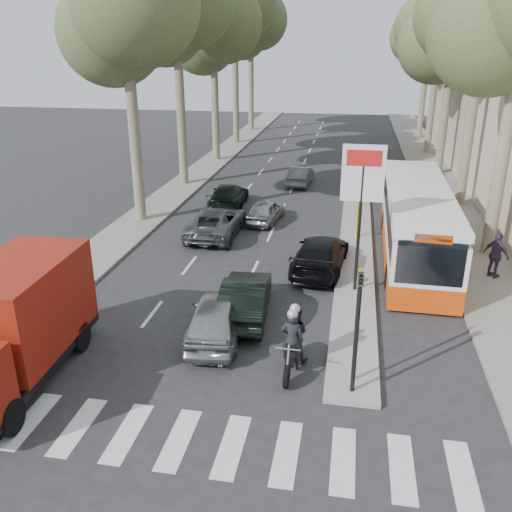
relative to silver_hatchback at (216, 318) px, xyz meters
The scene contains 25 objects.
ground 1.55m from the silver_hatchback, 37.66° to the right, with size 120.00×120.00×0.00m, color #28282B.
sidewalk_right 26.03m from the silver_hatchback, 68.12° to the left, with size 3.20×70.00×0.12m, color gray.
median_left 28.02m from the silver_hatchback, 104.26° to the left, with size 2.40×64.00×0.12m, color gray.
traffic_island 11.06m from the silver_hatchback, 66.80° to the left, with size 1.50×26.00×0.16m, color gray.
billboard 6.72m from the silver_hatchback, 43.65° to the left, with size 1.50×12.10×5.60m.
traffic_light_island 5.26m from the silver_hatchback, 28.37° to the right, with size 0.16×0.41×3.60m.
tree_l_a 16.33m from the silver_hatchback, 121.02° to the left, with size 7.40×7.20×14.10m.
tree_l_b 22.93m from the silver_hatchback, 109.64° to the left, with size 7.40×7.20×14.88m.
tree_l_c 29.58m from the silver_hatchback, 103.75° to the left, with size 7.40×7.20×13.71m.
tree_l_d 37.57m from the silver_hatchback, 100.87° to the left, with size 7.40×7.20×15.66m.
tree_l_e 44.94m from the silver_hatchback, 99.03° to the left, with size 7.40×7.20×14.49m.
tree_r_c 28.67m from the silver_hatchback, 68.15° to the left, with size 7.40×7.20×13.32m.
tree_r_d 36.31m from the silver_hatchback, 72.91° to the left, with size 7.40×7.20×14.88m.
tree_r_e 43.62m from the silver_hatchback, 75.95° to the left, with size 7.40×7.20×14.10m.
silver_hatchback is the anchor object (origin of this frame).
dark_hatchback 1.70m from the silver_hatchback, 67.34° to the left, with size 1.51×4.33×1.43m, color black.
queue_car_a 9.90m from the silver_hatchback, 104.03° to the left, with size 2.27×4.92×1.37m, color #53555B.
queue_car_b 6.80m from the silver_hatchback, 64.76° to the left, with size 1.96×4.83×1.40m, color black.
queue_car_c 12.16m from the silver_hatchback, 91.79° to the left, with size 1.41×3.51×1.20m, color #96999D.
queue_car_d 20.42m from the silver_hatchback, 88.27° to the left, with size 1.29×3.71×1.22m, color #515259.
queue_car_e 14.74m from the silver_hatchback, 101.35° to the left, with size 1.87×4.60×1.33m, color black.
red_truck 5.89m from the silver_hatchback, 147.13° to the right, with size 2.56×6.19×3.26m.
city_bus 10.99m from the silver_hatchback, 51.21° to the left, with size 2.77×11.75×3.08m.
motorcycle 2.88m from the silver_hatchback, 24.86° to the right, with size 0.85×2.34×1.99m.
pedestrian_near 11.67m from the silver_hatchback, 33.14° to the left, with size 1.10×0.54×1.87m, color #43334D.
Camera 1 is at (2.87, -13.93, 8.88)m, focal length 38.00 mm.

